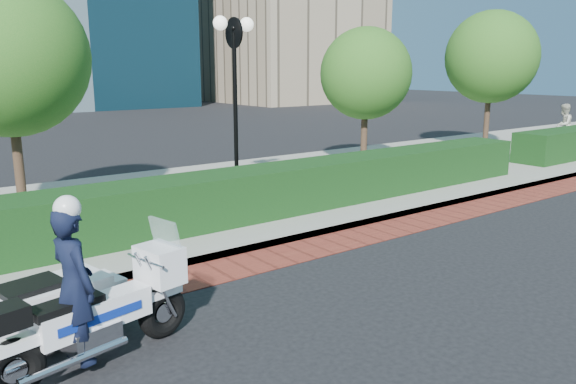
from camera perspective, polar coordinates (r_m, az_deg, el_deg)
ground at (r=9.08m, az=7.08°, el=-8.43°), size 120.00×120.00×0.00m
brick_strip at (r=10.14m, az=1.16°, el=-6.03°), size 60.00×1.00×0.01m
sidewalk at (r=13.81m, az=-10.46°, el=-0.91°), size 60.00×8.00×0.15m
hedge_main at (r=11.63m, az=-5.23°, el=-0.36°), size 18.00×1.20×1.00m
lamppost at (r=13.23m, az=-5.42°, el=11.28°), size 1.02×0.70×4.21m
tree_b at (r=12.79m, az=-26.61°, el=12.14°), size 3.20×3.20×4.89m
tree_c at (r=17.68m, az=7.91°, el=11.81°), size 2.80×2.80×4.30m
tree_d at (r=22.73m, az=19.97°, el=12.75°), size 3.40×3.40×5.16m
police_motorcycle at (r=6.82m, az=-21.38°, el=-10.42°), size 2.42×1.74×1.97m
pedestrian at (r=25.06m, az=26.18°, el=6.13°), size 0.91×0.76×1.69m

